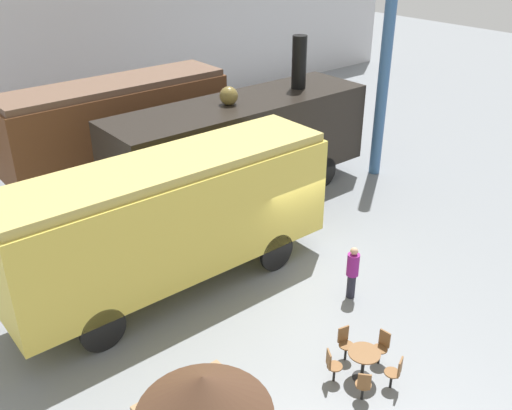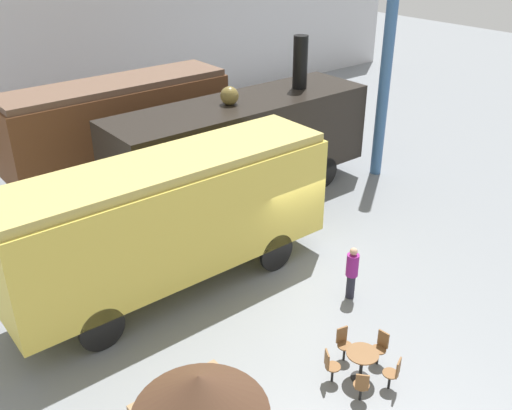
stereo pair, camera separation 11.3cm
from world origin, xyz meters
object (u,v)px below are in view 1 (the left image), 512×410
Objects in this scene: visitor_person at (352,271)px; steam_locomotive at (241,141)px; passenger_coach_wooden at (117,122)px; cafe_table_near at (364,359)px; cafe_chair_0 at (345,341)px; passenger_coach_vintage at (172,215)px.

steam_locomotive is at bearing 77.45° from visitor_person.
cafe_table_near is at bearing -94.34° from passenger_coach_wooden.
cafe_chair_0 is 0.54× the size of visitor_person.
steam_locomotive reaches higher than visitor_person.
steam_locomotive reaches higher than cafe_table_near.
cafe_chair_0 is at bearing 77.48° from cafe_table_near.
passenger_coach_wooden is 10.16× the size of cafe_chair_0.
passenger_coach_vintage reaches higher than visitor_person.
steam_locomotive is at bearing -59.54° from passenger_coach_wooden.
passenger_coach_vintage is (-2.40, -7.86, -0.02)m from passenger_coach_wooden.
steam_locomotive is 9.33m from cafe_chair_0.
visitor_person is (1.09, -11.36, -1.48)m from passenger_coach_wooden.
steam_locomotive reaches higher than passenger_coach_vintage.
passenger_coach_wooden is 8.22m from passenger_coach_vintage.
cafe_table_near is at bearing -111.72° from steam_locomotive.
cafe_table_near is 3.15m from visitor_person.
visitor_person is at bearing 47.20° from cafe_table_near.
steam_locomotive is 6.07m from passenger_coach_vintage.
passenger_coach_wooden is 5.53× the size of visitor_person.
cafe_table_near is at bearing -76.77° from passenger_coach_vintage.
passenger_coach_wooden reaches higher than visitor_person.
passenger_coach_vintage is 5.59m from cafe_chair_0.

